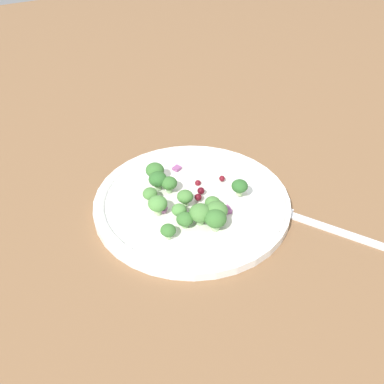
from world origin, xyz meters
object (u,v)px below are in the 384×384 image
object	(u,v)px
broccoli_floret_2	(158,180)
fork	(323,226)
broccoli_floret_0	(185,197)
broccoli_floret_1	(150,194)
plate	(192,203)

from	to	relation	value
broccoli_floret_2	fork	bearing A→B (deg)	-39.32
broccoli_floret_0	broccoli_floret_1	xyz separation A→B (cm)	(-3.88, 2.81, -0.34)
broccoli_floret_0	broccoli_floret_2	world-z (taller)	broccoli_floret_2
broccoli_floret_0	fork	world-z (taller)	broccoli_floret_0
broccoli_floret_0	fork	size ratio (longest dim) A/B	0.14
plate	broccoli_floret_1	xyz separation A→B (cm)	(-5.29, 1.83, 1.86)
broccoli_floret_2	broccoli_floret_1	bearing A→B (deg)	-132.74
plate	fork	size ratio (longest dim) A/B	1.68
plate	broccoli_floret_1	size ratio (longest dim) A/B	13.25
broccoli_floret_1	fork	size ratio (longest dim) A/B	0.13
plate	broccoli_floret_2	distance (cm)	5.63
plate	broccoli_floret_1	bearing A→B (deg)	160.90
broccoli_floret_1	fork	bearing A→B (deg)	-32.37
plate	broccoli_floret_1	world-z (taller)	broccoli_floret_1
broccoli_floret_2	plate	bearing A→B (deg)	-48.82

